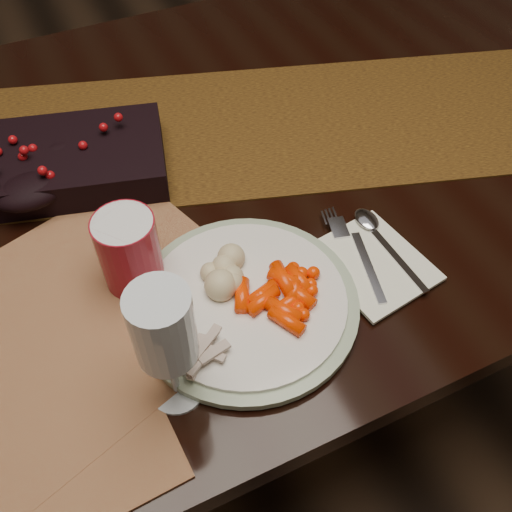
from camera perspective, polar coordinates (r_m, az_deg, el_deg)
name	(u,v)px	position (r m, az deg, el deg)	size (l,w,h in m)	color
floor	(213,381)	(1.54, -4.31, -12.31)	(5.00, 5.00, 0.00)	black
dining_table	(203,298)	(1.22, -5.33, -4.21)	(1.80, 1.00, 0.75)	black
table_runner	(138,137)	(1.01, -11.69, 11.57)	(1.70, 0.35, 0.00)	#462912
centerpiece	(47,159)	(0.94, -20.15, 9.08)	(0.35, 0.18, 0.07)	black
placemat_main	(62,327)	(0.77, -18.79, -6.69)	(0.47, 0.35, 0.00)	brown
dinner_plate	(246,302)	(0.74, -0.98, -4.60)	(0.29, 0.29, 0.02)	white
baby_carrots	(279,306)	(0.71, 2.33, -5.05)	(0.12, 0.10, 0.02)	#FF3300
mashed_potatoes	(226,268)	(0.74, -3.05, -1.18)	(0.07, 0.07, 0.04)	#D8BF72
turkey_shreds	(202,352)	(0.69, -5.42, -9.57)	(0.06, 0.05, 0.01)	#DBAB95
napkin	(373,263)	(0.80, 11.58, -0.71)	(0.13, 0.15, 0.01)	white
fork	(361,256)	(0.80, 10.41, -0.03)	(0.02, 0.16, 0.00)	#B5B6BF
spoon	(388,247)	(0.82, 13.07, 0.89)	(0.03, 0.15, 0.00)	#B8B8B8
red_cup	(129,251)	(0.75, -12.55, 0.46)	(0.08, 0.08, 0.11)	maroon
wine_glass	(168,350)	(0.61, -8.80, -9.26)	(0.07, 0.07, 0.19)	silver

